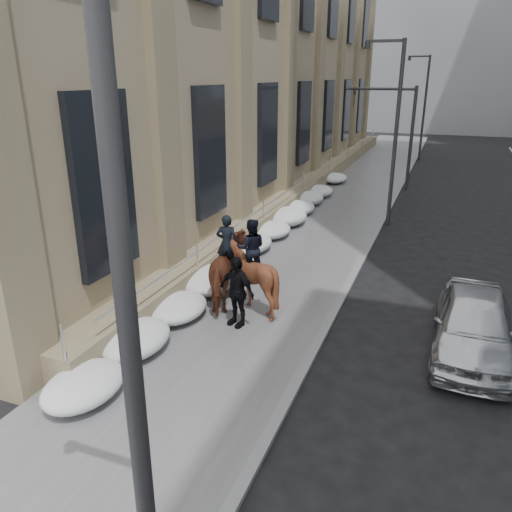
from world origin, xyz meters
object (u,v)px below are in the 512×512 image
Objects in this scene: pedestrian at (237,291)px; mounted_horse_left at (230,270)px; mounted_horse_right at (250,272)px; car_silver at (474,325)px.

mounted_horse_left is at bearing 139.44° from pedestrian.
mounted_horse_left is 0.65m from mounted_horse_right.
mounted_horse_right is at bearing 157.38° from mounted_horse_left.
car_silver is at bearing 157.34° from mounted_horse_right.
pedestrian is 6.03m from car_silver.
mounted_horse_right is 1.10m from pedestrian.
car_silver is at bearing 162.59° from mounted_horse_left.
mounted_horse_right is 1.36× the size of pedestrian.
mounted_horse_left is 6.67m from car_silver.
mounted_horse_right is 0.58× the size of car_silver.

